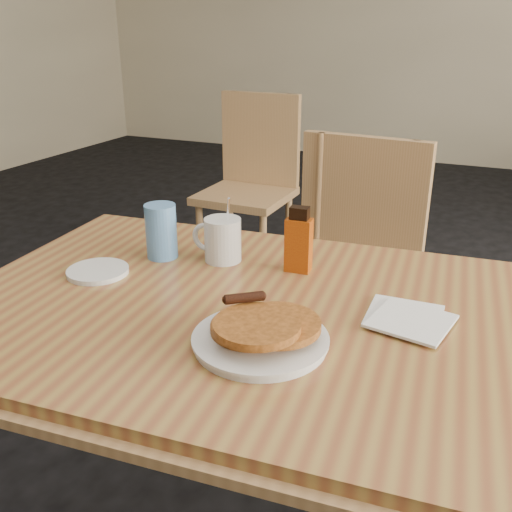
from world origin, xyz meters
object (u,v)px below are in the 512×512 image
(syrup_bottle, at_px, (299,242))
(blue_tumbler, at_px, (161,231))
(pancake_plate, at_px, (261,334))
(chair_wall_extra, at_px, (253,171))
(coffee_mug, at_px, (222,239))
(chair_main_far, at_px, (352,258))
(main_table, at_px, (255,322))

(syrup_bottle, distance_m, blue_tumbler, 0.35)
(pancake_plate, bearing_deg, blue_tumbler, 143.51)
(pancake_plate, relative_size, blue_tumbler, 1.84)
(chair_wall_extra, xyz_separation_m, coffee_mug, (0.59, -1.52, 0.22))
(pancake_plate, relative_size, syrup_bottle, 1.59)
(chair_wall_extra, height_order, pancake_plate, chair_wall_extra)
(chair_main_far, height_order, chair_wall_extra, chair_wall_extra)
(syrup_bottle, bearing_deg, coffee_mug, -179.17)
(chair_main_far, relative_size, blue_tumbler, 6.96)
(main_table, xyz_separation_m, pancake_plate, (0.08, -0.14, 0.06))
(main_table, relative_size, chair_main_far, 1.47)
(chair_wall_extra, height_order, coffee_mug, chair_wall_extra)
(main_table, bearing_deg, blue_tumbler, 154.46)
(syrup_bottle, bearing_deg, main_table, -98.93)
(chair_wall_extra, relative_size, blue_tumbler, 7.01)
(main_table, bearing_deg, coffee_mug, 131.87)
(main_table, xyz_separation_m, chair_main_far, (0.02, 0.75, -0.13))
(pancake_plate, distance_m, blue_tumbler, 0.50)
(pancake_plate, height_order, blue_tumbler, blue_tumbler)
(pancake_plate, height_order, syrup_bottle, syrup_bottle)
(blue_tumbler, bearing_deg, coffee_mug, 15.69)
(main_table, height_order, chair_wall_extra, chair_wall_extra)
(chair_wall_extra, xyz_separation_m, blue_tumbler, (0.44, -1.56, 0.24))
(coffee_mug, relative_size, blue_tumbler, 1.24)
(chair_main_far, bearing_deg, pancake_plate, -81.09)
(chair_main_far, bearing_deg, coffee_mug, -104.37)
(syrup_bottle, bearing_deg, blue_tumbler, -174.12)
(main_table, relative_size, syrup_bottle, 8.82)
(chair_wall_extra, distance_m, syrup_bottle, 1.72)
(chair_main_far, distance_m, blue_tumbler, 0.73)
(chair_wall_extra, relative_size, coffee_mug, 5.65)
(chair_main_far, distance_m, syrup_bottle, 0.59)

